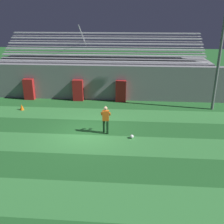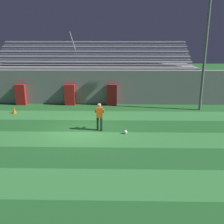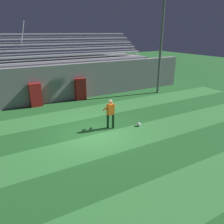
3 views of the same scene
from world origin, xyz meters
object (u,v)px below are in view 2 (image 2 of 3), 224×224
soccer_ball (125,132)px  traffic_cone (14,110)px  padding_pillar_gate_right (112,95)px  goalkeeper (99,115)px  padding_pillar_far_left (21,95)px  floodlight_pole (207,32)px  padding_pillar_gate_left (70,95)px

soccer_ball → traffic_cone: (-8.07, 4.04, 0.10)m
padding_pillar_gate_right → goalkeeper: size_ratio=1.02×
padding_pillar_far_left → floodlight_pole: floodlight_pole is taller
padding_pillar_gate_right → floodlight_pole: 8.51m
padding_pillar_gate_right → goalkeeper: padding_pillar_gate_right is taller
floodlight_pole → traffic_cone: floodlight_pole is taller
padding_pillar_gate_left → goalkeeper: (2.84, -5.99, 0.10)m
padding_pillar_gate_left → padding_pillar_gate_right: (3.44, 0.00, 0.00)m
padding_pillar_gate_right → traffic_cone: (-7.14, -2.54, -0.64)m
padding_pillar_gate_left → padding_pillar_gate_right: 3.44m
padding_pillar_gate_right → soccer_ball: (0.93, -6.58, -0.74)m
floodlight_pole → padding_pillar_gate_right: bearing=169.2°
padding_pillar_far_left → padding_pillar_gate_left: bearing=0.0°
padding_pillar_gate_left → floodlight_pole: floodlight_pole is taller
padding_pillar_far_left → traffic_cone: (0.35, -2.54, -0.64)m
traffic_cone → floodlight_pole: bearing=5.1°
padding_pillar_gate_left → padding_pillar_far_left: (-4.05, 0.00, 0.00)m
padding_pillar_gate_left → floodlight_pole: 11.46m
padding_pillar_gate_left → floodlight_pole: size_ratio=0.18×
padding_pillar_gate_left → padding_pillar_gate_right: same height
padding_pillar_gate_right → soccer_ball: bearing=-81.9°
padding_pillar_gate_right → floodlight_pole: size_ratio=0.18×
soccer_ball → padding_pillar_far_left: bearing=142.0°
padding_pillar_gate_left → floodlight_pole: bearing=-7.2°
padding_pillar_gate_left → soccer_ball: 7.94m
padding_pillar_gate_right → floodlight_pole: (6.82, -1.30, 4.93)m
padding_pillar_gate_left → soccer_ball: padding_pillar_gate_left is taller
padding_pillar_gate_left → padding_pillar_far_left: same height
soccer_ball → floodlight_pole: bearing=41.9°
padding_pillar_gate_left → padding_pillar_far_left: size_ratio=1.00×
floodlight_pole → soccer_ball: floodlight_pole is taller
padding_pillar_far_left → traffic_cone: size_ratio=4.06×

